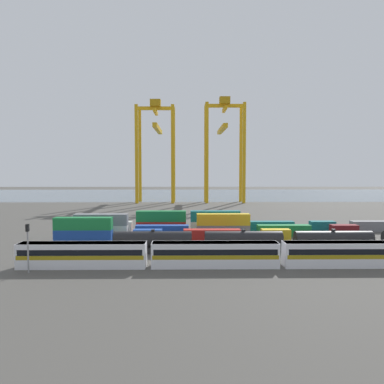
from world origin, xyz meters
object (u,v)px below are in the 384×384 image
object	(u,v)px
shipping_container_4	(276,235)
shipping_container_17	(269,226)
shipping_container_5	(101,231)
gantry_crane_central	(224,139)
passenger_train	(215,253)
signal_mast	(28,241)
freight_tank_row	(288,241)
gantry_crane_west	(156,140)

from	to	relation	value
shipping_container_4	shipping_container_17	size ratio (longest dim) A/B	0.50
shipping_container_5	gantry_crane_central	size ratio (longest dim) A/B	0.25
passenger_train	shipping_container_17	world-z (taller)	passenger_train
shipping_container_5	gantry_crane_central	world-z (taller)	gantry_crane_central
passenger_train	gantry_crane_central	size ratio (longest dim) A/B	1.26
signal_mast	shipping_container_17	size ratio (longest dim) A/B	0.60
shipping_container_17	gantry_crane_central	world-z (taller)	gantry_crane_central
gantry_crane_central	freight_tank_row	bearing A→B (deg)	-89.34
shipping_container_5	freight_tank_row	bearing A→B (deg)	-23.58
shipping_container_17	freight_tank_row	bearing A→B (deg)	-93.56
gantry_crane_west	shipping_container_17	bearing A→B (deg)	-68.01
signal_mast	gantry_crane_central	size ratio (longest dim) A/B	0.15
passenger_train	gantry_crane_west	distance (m)	123.32
freight_tank_row	shipping_container_4	distance (m)	10.73
shipping_container_4	gantry_crane_central	world-z (taller)	gantry_crane_central
passenger_train	shipping_container_5	bearing A→B (deg)	131.95
passenger_train	gantry_crane_west	world-z (taller)	gantry_crane_west
passenger_train	gantry_crane_central	xyz separation A→B (m)	(13.08, 118.51, 27.38)
freight_tank_row	passenger_train	bearing A→B (deg)	-145.11
shipping_container_4	shipping_container_17	distance (m)	12.16
passenger_train	gantry_crane_central	bearing A→B (deg)	83.70
passenger_train	shipping_container_4	size ratio (longest dim) A/B	10.16
freight_tank_row	shipping_container_5	bearing A→B (deg)	156.42
shipping_container_5	signal_mast	bearing A→B (deg)	-97.58
shipping_container_5	gantry_crane_west	xyz separation A→B (m)	(5.06, 92.07, 27.87)
gantry_crane_central	shipping_container_17	bearing A→B (deg)	-88.21
shipping_container_17	gantry_crane_west	world-z (taller)	gantry_crane_west
passenger_train	shipping_container_5	world-z (taller)	passenger_train
gantry_crane_west	gantry_crane_central	size ratio (longest dim) A/B	0.97
shipping_container_4	shipping_container_5	xyz separation A→B (m)	(-38.59, 6.05, 0.00)
shipping_container_5	gantry_crane_central	distance (m)	102.93
signal_mast	shipping_container_17	distance (m)	56.58
passenger_train	gantry_crane_central	world-z (taller)	gantry_crane_central
freight_tank_row	shipping_container_4	size ratio (longest dim) A/B	10.64
signal_mast	gantry_crane_central	xyz separation A→B (m)	(41.07, 121.42, 24.77)
passenger_train	shipping_container_5	size ratio (longest dim) A/B	5.07
shipping_container_4	shipping_container_5	distance (m)	39.06
shipping_container_17	gantry_crane_west	xyz separation A→B (m)	(-34.74, 86.02, 27.87)
freight_tank_row	shipping_container_5	world-z (taller)	freight_tank_row
freight_tank_row	gantry_crane_central	size ratio (longest dim) A/B	1.32
shipping_container_17	gantry_crane_central	bearing A→B (deg)	91.79
shipping_container_17	gantry_crane_central	xyz separation A→B (m)	(-2.67, 85.71, 28.22)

